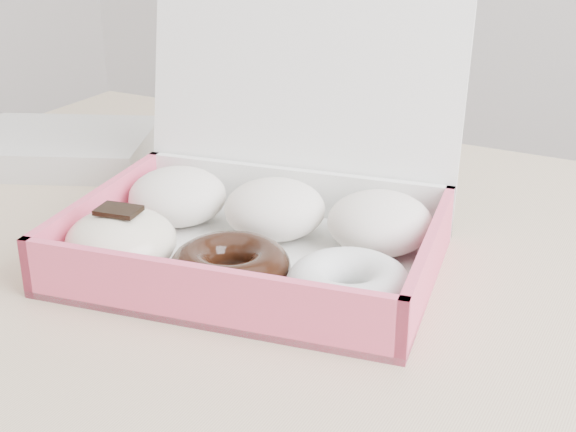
% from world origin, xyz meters
% --- Properties ---
extents(table, '(1.20, 0.80, 0.75)m').
position_xyz_m(table, '(0.00, 0.00, 0.67)').
color(table, tan).
rests_on(table, ground).
extents(donut_box, '(0.38, 0.34, 0.24)m').
position_xyz_m(donut_box, '(-0.06, -0.03, 0.79)').
color(donut_box, white).
rests_on(donut_box, table).
extents(newspapers, '(0.28, 0.25, 0.04)m').
position_xyz_m(newspapers, '(-0.42, 0.09, 0.77)').
color(newspapers, silver).
rests_on(newspapers, table).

